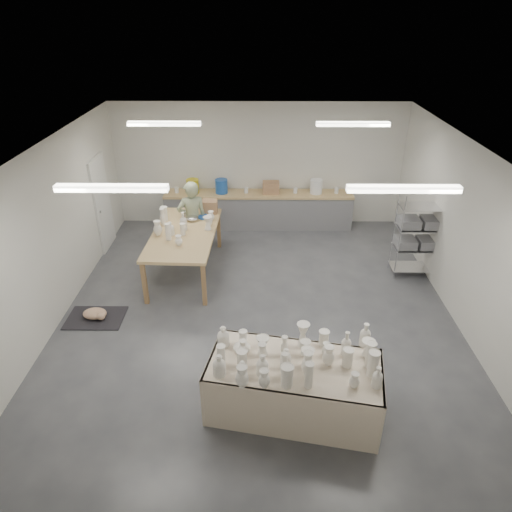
{
  "coord_description": "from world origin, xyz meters",
  "views": [
    {
      "loc": [
        0.03,
        -6.82,
        4.91
      ],
      "look_at": [
        -0.03,
        0.21,
        1.05
      ],
      "focal_mm": 32.0,
      "sensor_mm": 36.0,
      "label": 1
    }
  ],
  "objects_px": {
    "drying_table": "(294,384)",
    "red_stool": "(196,239)",
    "work_table": "(186,230)",
    "potter": "(192,220)"
  },
  "relations": [
    {
      "from": "drying_table",
      "to": "potter",
      "type": "bearing_deg",
      "value": 124.11
    },
    {
      "from": "red_stool",
      "to": "work_table",
      "type": "bearing_deg",
      "value": -93.59
    },
    {
      "from": "drying_table",
      "to": "red_stool",
      "type": "height_order",
      "value": "drying_table"
    },
    {
      "from": "red_stool",
      "to": "drying_table",
      "type": "bearing_deg",
      "value": -67.75
    },
    {
      "from": "drying_table",
      "to": "red_stool",
      "type": "bearing_deg",
      "value": 122.89
    },
    {
      "from": "work_table",
      "to": "potter",
      "type": "bearing_deg",
      "value": 86.88
    },
    {
      "from": "drying_table",
      "to": "work_table",
      "type": "relative_size",
      "value": 0.97
    },
    {
      "from": "potter",
      "to": "red_stool",
      "type": "relative_size",
      "value": 5.19
    },
    {
      "from": "work_table",
      "to": "red_stool",
      "type": "xyz_separation_m",
      "value": [
        0.06,
        0.88,
        -0.66
      ]
    },
    {
      "from": "drying_table",
      "to": "potter",
      "type": "relative_size",
      "value": 1.4
    }
  ]
}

